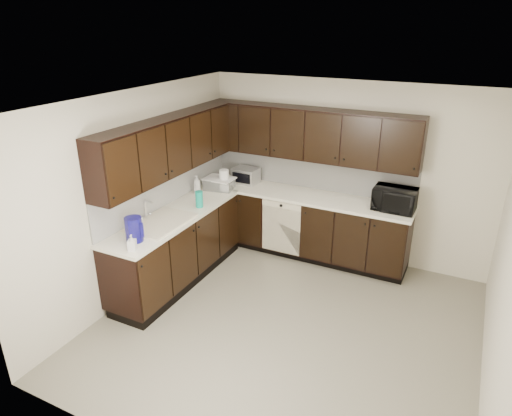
{
  "coord_description": "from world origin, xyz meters",
  "views": [
    {
      "loc": [
        1.59,
        -3.97,
        3.22
      ],
      "look_at": [
        -0.69,
        0.6,
        1.1
      ],
      "focal_mm": 32.0,
      "sensor_mm": 36.0,
      "label": 1
    }
  ],
  "objects_px": {
    "microwave": "(395,199)",
    "blue_pitcher": "(134,229)",
    "storage_bin": "(219,184)",
    "sink": "(161,228)",
    "toaster_oven": "(246,175)"
  },
  "relations": [
    {
      "from": "sink",
      "to": "blue_pitcher",
      "type": "relative_size",
      "value": 2.9
    },
    {
      "from": "sink",
      "to": "blue_pitcher",
      "type": "height_order",
      "value": "blue_pitcher"
    },
    {
      "from": "microwave",
      "to": "blue_pitcher",
      "type": "xyz_separation_m",
      "value": [
        -2.39,
        -2.19,
        -0.01
      ]
    },
    {
      "from": "storage_bin",
      "to": "microwave",
      "type": "bearing_deg",
      "value": 7.84
    },
    {
      "from": "sink",
      "to": "toaster_oven",
      "type": "bearing_deg",
      "value": 82.37
    },
    {
      "from": "storage_bin",
      "to": "sink",
      "type": "bearing_deg",
      "value": -90.84
    },
    {
      "from": "sink",
      "to": "storage_bin",
      "type": "distance_m",
      "value": 1.37
    },
    {
      "from": "blue_pitcher",
      "to": "sink",
      "type": "bearing_deg",
      "value": 70.97
    },
    {
      "from": "microwave",
      "to": "storage_bin",
      "type": "xyz_separation_m",
      "value": [
        -2.41,
        -0.33,
        -0.07
      ]
    },
    {
      "from": "storage_bin",
      "to": "blue_pitcher",
      "type": "relative_size",
      "value": 1.42
    },
    {
      "from": "storage_bin",
      "to": "blue_pitcher",
      "type": "height_order",
      "value": "blue_pitcher"
    },
    {
      "from": "microwave",
      "to": "blue_pitcher",
      "type": "bearing_deg",
      "value": -136.74
    },
    {
      "from": "sink",
      "to": "blue_pitcher",
      "type": "xyz_separation_m",
      "value": [
        0.04,
        -0.5,
        0.2
      ]
    },
    {
      "from": "toaster_oven",
      "to": "blue_pitcher",
      "type": "distance_m",
      "value": 2.28
    },
    {
      "from": "toaster_oven",
      "to": "blue_pitcher",
      "type": "relative_size",
      "value": 1.29
    }
  ]
}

